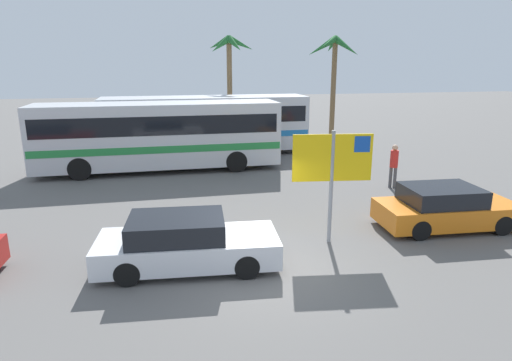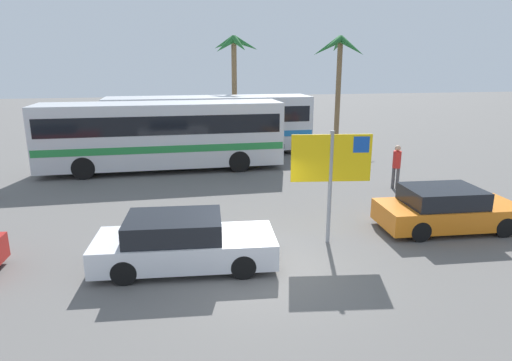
{
  "view_description": "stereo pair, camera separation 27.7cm",
  "coord_description": "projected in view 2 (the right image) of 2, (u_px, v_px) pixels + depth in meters",
  "views": [
    {
      "loc": [
        -2.25,
        -9.67,
        4.94
      ],
      "look_at": [
        0.69,
        3.61,
        1.3
      ],
      "focal_mm": 30.84,
      "sensor_mm": 36.0,
      "label": 1
    },
    {
      "loc": [
        -1.98,
        -9.73,
        4.94
      ],
      "look_at": [
        0.69,
        3.61,
        1.3
      ],
      "focal_mm": 30.84,
      "sensor_mm": 36.0,
      "label": 2
    }
  ],
  "objects": [
    {
      "name": "ground",
      "position": [
        257.0,
        270.0,
        10.87
      ],
      "size": [
        120.0,
        120.0,
        0.0
      ],
      "primitive_type": "plane",
      "color": "#605E5B"
    },
    {
      "name": "bus_front_coach",
      "position": [
        162.0,
        133.0,
        20.63
      ],
      "size": [
        11.14,
        2.58,
        3.17
      ],
      "color": "silver",
      "rests_on": "ground"
    },
    {
      "name": "bus_rear_coach",
      "position": [
        210.0,
        122.0,
        24.36
      ],
      "size": [
        11.14,
        2.58,
        3.17
      ],
      "color": "silver",
      "rests_on": "ground"
    },
    {
      "name": "ferry_sign",
      "position": [
        333.0,
        163.0,
        11.94
      ],
      "size": [
        2.19,
        0.36,
        3.2
      ],
      "rotation": [
        0.0,
        0.0,
        -0.14
      ],
      "color": "gray",
      "rests_on": "ground"
    },
    {
      "name": "car_orange",
      "position": [
        446.0,
        209.0,
        13.37
      ],
      "size": [
        4.31,
        2.09,
        1.32
      ],
      "rotation": [
        0.0,
        0.0,
        -0.07
      ],
      "color": "orange",
      "rests_on": "ground"
    },
    {
      "name": "car_white",
      "position": [
        183.0,
        242.0,
        10.9
      ],
      "size": [
        4.57,
        2.18,
        1.32
      ],
      "rotation": [
        0.0,
        0.0,
        -0.09
      ],
      "color": "silver",
      "rests_on": "ground"
    },
    {
      "name": "pedestrian_crossing_lot",
      "position": [
        397.0,
        163.0,
        17.62
      ],
      "size": [
        0.32,
        0.32,
        1.79
      ],
      "rotation": [
        0.0,
        0.0,
        0.75
      ],
      "color": "#4C4C51",
      "rests_on": "ground"
    },
    {
      "name": "palm_tree_seaside",
      "position": [
        339.0,
        58.0,
        27.18
      ],
      "size": [
        3.4,
        3.61,
        6.6
      ],
      "color": "brown",
      "rests_on": "ground"
    },
    {
      "name": "palm_tree_inland",
      "position": [
        234.0,
        59.0,
        27.01
      ],
      "size": [
        2.92,
        3.0,
        6.59
      ],
      "color": "brown",
      "rests_on": "ground"
    }
  ]
}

